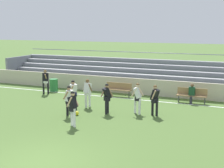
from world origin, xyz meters
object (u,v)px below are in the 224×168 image
at_px(player_white_deep_cover, 138,96).
at_px(player_dark_overlapping, 107,96).
at_px(trash_bin, 54,85).
at_px(player_dark_on_ball, 46,80).
at_px(bench_far_left, 118,88).
at_px(player_dark_challenging, 155,98).
at_px(bleacher_stand, 147,73).
at_px(spectator_seated, 192,92).
at_px(player_white_pressing_high, 88,91).
at_px(player_white_dropping_back, 73,92).
at_px(player_white_wide_left, 69,98).
at_px(bench_near_bin, 192,94).
at_px(soccer_ball, 77,113).
at_px(player_dark_wide_right, 73,106).

distance_m(player_white_deep_cover, player_dark_overlapping, 1.62).
bearing_deg(trash_bin, player_dark_on_ball, -87.27).
bearing_deg(bench_far_left, player_dark_challenging, -46.27).
height_order(bleacher_stand, spectator_seated, bleacher_stand).
bearing_deg(trash_bin, player_dark_overlapping, -33.99).
xyz_separation_m(bleacher_stand, player_white_pressing_high, (-1.35, -7.40, -0.07)).
bearing_deg(player_white_dropping_back, player_white_wide_left, -68.86).
relative_size(bench_near_bin, trash_bin, 2.04).
distance_m(player_white_wide_left, player_white_pressing_high, 2.06).
bearing_deg(soccer_ball, player_dark_on_ball, 139.79).
distance_m(trash_bin, player_white_pressing_high, 5.46).
height_order(player_dark_challenging, player_dark_overlapping, player_dark_overlapping).
distance_m(bench_far_left, player_dark_overlapping, 4.40).
xyz_separation_m(player_white_wide_left, player_white_pressing_high, (0.01, 2.06, 0.03)).
bearing_deg(trash_bin, player_dark_wide_right, -50.95).
height_order(bench_near_bin, player_dark_wide_right, player_dark_wide_right).
relative_size(bench_near_bin, spectator_seated, 1.49).
distance_m(player_white_wide_left, player_dark_challenging, 4.44).
xyz_separation_m(bench_far_left, player_white_dropping_back, (-1.04, -4.21, 0.45)).
bearing_deg(player_dark_challenging, player_dark_on_ball, 164.34).
bearing_deg(bench_near_bin, player_dark_challenging, -110.01).
height_order(player_dark_on_ball, player_white_pressing_high, player_dark_on_ball).
relative_size(bleacher_stand, player_white_deep_cover, 14.59).
height_order(trash_bin, player_dark_overlapping, player_dark_overlapping).
relative_size(bench_near_bin, player_white_wide_left, 1.12).
relative_size(trash_bin, player_dark_challenging, 0.54).
bearing_deg(bench_far_left, player_white_dropping_back, -103.89).
bearing_deg(player_white_pressing_high, player_white_wide_left, -90.29).
height_order(player_dark_overlapping, soccer_ball, player_dark_overlapping).
height_order(player_white_pressing_high, soccer_ball, player_white_pressing_high).
height_order(player_white_dropping_back, player_dark_overlapping, player_white_dropping_back).
relative_size(player_white_wide_left, player_white_deep_cover, 0.97).
xyz_separation_m(bench_far_left, player_white_pressing_high, (-0.54, -3.43, 0.43)).
relative_size(spectator_seated, soccer_ball, 5.50).
bearing_deg(player_white_pressing_high, spectator_seated, 31.77).
bearing_deg(bench_near_bin, player_white_wide_left, -134.36).
relative_size(bench_far_left, trash_bin, 2.04).
bearing_deg(soccer_ball, bench_far_left, 86.81).
relative_size(player_white_wide_left, player_white_pressing_high, 0.98).
relative_size(bleacher_stand, trash_bin, 27.41).
distance_m(trash_bin, player_dark_on_ball, 1.21).
bearing_deg(bench_far_left, player_white_deep_cover, -55.13).
relative_size(player_white_wide_left, player_dark_wide_right, 0.96).
bearing_deg(trash_bin, player_white_deep_cover, -24.56).
xyz_separation_m(bleacher_stand, player_dark_on_ball, (-5.69, -5.27, -0.04)).
height_order(player_white_dropping_back, player_dark_on_ball, player_dark_on_ball).
xyz_separation_m(trash_bin, player_dark_wide_right, (5.41, -6.66, 0.55)).
bearing_deg(player_dark_wide_right, player_white_pressing_high, 106.34).
height_order(player_white_dropping_back, player_dark_challenging, player_white_dropping_back).
height_order(spectator_seated, player_white_deep_cover, player_white_deep_cover).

